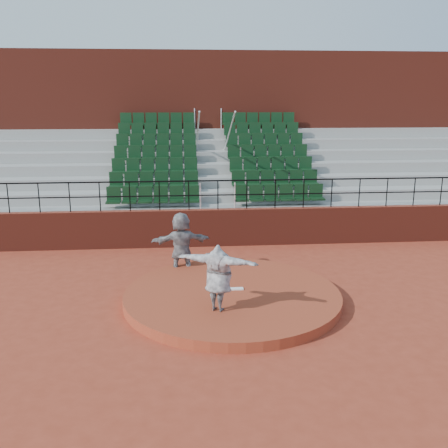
% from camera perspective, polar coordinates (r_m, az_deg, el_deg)
% --- Properties ---
extents(ground, '(90.00, 90.00, 0.00)m').
position_cam_1_polar(ground, '(12.90, 0.94, -8.77)').
color(ground, '#953621').
rests_on(ground, ground).
extents(pitchers_mound, '(5.50, 5.50, 0.25)m').
position_cam_1_polar(pitchers_mound, '(12.85, 0.94, -8.25)').
color(pitchers_mound, '#983A22').
rests_on(pitchers_mound, ground).
extents(pitching_rubber, '(0.60, 0.15, 0.03)m').
position_cam_1_polar(pitching_rubber, '(12.94, 0.88, -7.43)').
color(pitching_rubber, white).
rests_on(pitching_rubber, pitchers_mound).
extents(boundary_wall, '(24.00, 0.30, 1.30)m').
position_cam_1_polar(boundary_wall, '(17.42, -0.69, -0.39)').
color(boundary_wall, maroon).
rests_on(boundary_wall, ground).
extents(wall_railing, '(24.04, 0.05, 1.03)m').
position_cam_1_polar(wall_railing, '(17.13, -0.70, 4.08)').
color(wall_railing, black).
rests_on(wall_railing, boundary_wall).
extents(seating_deck, '(24.00, 5.97, 4.63)m').
position_cam_1_polar(seating_deck, '(20.81, -1.42, 4.24)').
color(seating_deck, gray).
rests_on(seating_deck, ground).
extents(press_box_facade, '(24.00, 3.00, 7.10)m').
position_cam_1_polar(press_box_facade, '(24.50, -2.02, 10.69)').
color(press_box_facade, maroon).
rests_on(press_box_facade, ground).
extents(pitcher, '(1.99, 1.30, 1.59)m').
position_cam_1_polar(pitcher, '(11.48, -0.67, -6.15)').
color(pitcher, black).
rests_on(pitcher, pitchers_mound).
extents(fielder, '(1.78, 0.77, 1.86)m').
position_cam_1_polar(fielder, '(14.56, -4.90, -2.23)').
color(fielder, black).
rests_on(fielder, ground).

